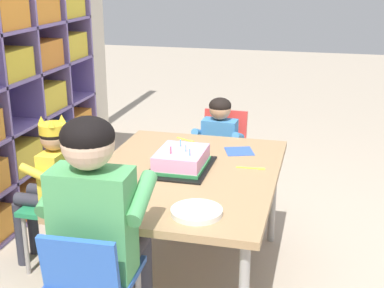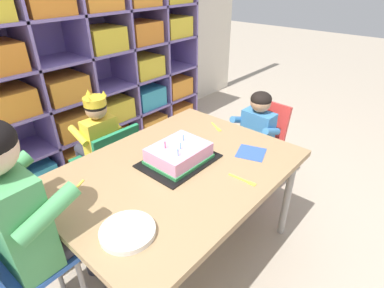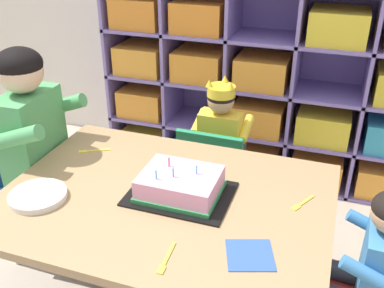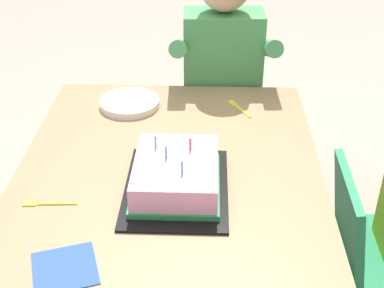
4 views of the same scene
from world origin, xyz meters
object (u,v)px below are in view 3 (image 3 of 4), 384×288
(fork_near_cake_tray, at_px, (302,204))
(child_with_crown, at_px, (222,134))
(birthday_cake_on_tray, at_px, (180,186))
(classroom_chair_blue, at_px, (215,167))
(activity_table, at_px, (166,207))
(guest_at_table_side, at_px, (363,265))
(classroom_chair_adult_side, at_px, (32,179))
(adult_helper_seated, at_px, (45,138))
(fork_near_child_seat, at_px, (93,151))
(fork_scattered_mid_table, at_px, (166,260))
(paper_plate_stack, at_px, (38,196))

(fork_near_cake_tray, bearing_deg, child_with_crown, 65.84)
(child_with_crown, xyz_separation_m, birthday_cake_on_tray, (0.03, -0.71, 0.13))
(classroom_chair_blue, distance_m, birthday_cake_on_tray, 0.66)
(activity_table, relative_size, guest_at_table_side, 1.52)
(classroom_chair_adult_side, relative_size, adult_helper_seated, 0.64)
(activity_table, height_order, guest_at_table_side, guest_at_table_side)
(activity_table, distance_m, guest_at_table_side, 0.72)
(child_with_crown, xyz_separation_m, fork_near_cake_tray, (0.47, -0.62, 0.09))
(birthday_cake_on_tray, bearing_deg, guest_at_table_side, -4.19)
(classroom_chair_blue, relative_size, fork_near_child_seat, 4.86)
(adult_helper_seated, bearing_deg, child_with_crown, -51.16)
(activity_table, height_order, classroom_chair_blue, classroom_chair_blue)
(fork_scattered_mid_table, xyz_separation_m, fork_near_cake_tray, (0.35, 0.43, 0.00))
(child_with_crown, relative_size, classroom_chair_adult_side, 1.23)
(child_with_crown, distance_m, birthday_cake_on_tray, 0.72)
(fork_near_cake_tray, bearing_deg, classroom_chair_blue, 71.40)
(child_with_crown, height_order, classroom_chair_adult_side, child_with_crown)
(paper_plate_stack, xyz_separation_m, fork_near_child_seat, (0.00, 0.38, -0.01))
(activity_table, xyz_separation_m, child_with_crown, (0.02, 0.74, -0.04))
(classroom_chair_blue, relative_size, guest_at_table_side, 0.78)
(adult_helper_seated, bearing_deg, activity_table, -106.96)
(adult_helper_seated, distance_m, fork_scattered_mid_table, 0.91)
(guest_at_table_side, bearing_deg, adult_helper_seated, -95.17)
(classroom_chair_blue, distance_m, classroom_chair_adult_side, 0.89)
(fork_scattered_mid_table, bearing_deg, child_with_crown, 3.22)
(activity_table, distance_m, birthday_cake_on_tray, 0.10)
(paper_plate_stack, bearing_deg, fork_near_child_seat, 89.68)
(adult_helper_seated, distance_m, birthday_cake_on_tray, 0.70)
(child_with_crown, relative_size, paper_plate_stack, 3.98)
(classroom_chair_blue, bearing_deg, adult_helper_seated, 36.18)
(activity_table, bearing_deg, fork_near_cake_tray, 13.35)
(classroom_chair_blue, height_order, guest_at_table_side, guest_at_table_side)
(child_with_crown, xyz_separation_m, adult_helper_seated, (-0.65, -0.57, 0.14))
(fork_scattered_mid_table, bearing_deg, fork_near_child_seat, 43.79)
(paper_plate_stack, xyz_separation_m, fork_scattered_mid_table, (0.57, -0.15, -0.01))
(classroom_chair_adult_side, height_order, fork_near_cake_tray, classroom_chair_adult_side)
(fork_scattered_mid_table, bearing_deg, classroom_chair_adult_side, 58.52)
(adult_helper_seated, height_order, fork_near_cake_tray, adult_helper_seated)
(activity_table, relative_size, birthday_cake_on_tray, 3.20)
(child_with_crown, distance_m, adult_helper_seated, 0.88)
(child_with_crown, bearing_deg, classroom_chair_blue, 90.07)
(classroom_chair_blue, distance_m, fork_near_child_seat, 0.65)
(paper_plate_stack, relative_size, fork_near_child_seat, 1.63)
(birthday_cake_on_tray, height_order, fork_near_cake_tray, birthday_cake_on_tray)
(child_with_crown, bearing_deg, guest_at_table_side, 133.43)
(classroom_chair_blue, distance_m, child_with_crown, 0.18)
(birthday_cake_on_tray, xyz_separation_m, fork_scattered_mid_table, (0.08, -0.34, -0.04))
(classroom_chair_blue, bearing_deg, paper_plate_stack, 61.21)
(classroom_chair_adult_side, distance_m, fork_near_cake_tray, 1.24)
(child_with_crown, relative_size, fork_near_child_seat, 6.47)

